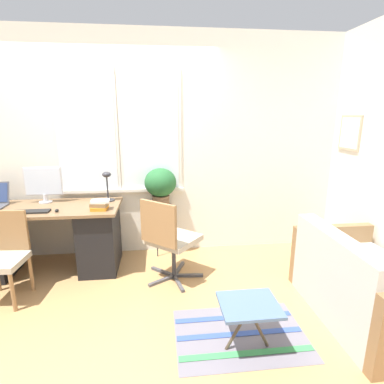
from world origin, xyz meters
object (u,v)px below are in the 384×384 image
at_px(couch_loveseat, 365,288).
at_px(keyboard, 31,212).
at_px(office_chair_swivel, 169,238).
at_px(plant_stand, 161,211).
at_px(monitor, 44,183).
at_px(potted_plant, 160,184).
at_px(desk_chair_wooden, 4,255).
at_px(book_stack, 100,205).
at_px(folding_stool, 249,307).
at_px(desk_lamp, 107,183).
at_px(mouse, 57,210).

bearing_deg(couch_loveseat, keyboard, 72.01).
distance_m(office_chair_swivel, plant_stand, 0.70).
xyz_separation_m(monitor, potted_plant, (1.33, 0.11, -0.07)).
bearing_deg(monitor, desk_chair_wooden, -103.92).
height_order(desk_chair_wooden, plant_stand, desk_chair_wooden).
relative_size(book_stack, couch_loveseat, 0.16).
xyz_separation_m(potted_plant, folding_stool, (0.62, -1.73, -0.56)).
height_order(desk_chair_wooden, office_chair_swivel, office_chair_swivel).
relative_size(desk_lamp, office_chair_swivel, 0.38).
xyz_separation_m(monitor, desk_chair_wooden, (-0.17, -0.71, -0.53)).
bearing_deg(mouse, monitor, 122.33).
bearing_deg(monitor, mouse, -57.67).
xyz_separation_m(keyboard, office_chair_swivel, (1.42, -0.22, -0.27)).
distance_m(book_stack, folding_stool, 1.86).
relative_size(keyboard, plant_stand, 0.58).
height_order(keyboard, folding_stool, keyboard).
xyz_separation_m(keyboard, potted_plant, (1.35, 0.47, 0.15)).
height_order(desk_lamp, book_stack, desk_lamp).
xyz_separation_m(monitor, folding_stool, (1.95, -1.62, -0.63)).
bearing_deg(desk_lamp, book_stack, -95.84).
bearing_deg(monitor, potted_plant, 4.55).
distance_m(desk_lamp, plant_stand, 0.75).
bearing_deg(desk_chair_wooden, folding_stool, -18.76).
bearing_deg(desk_lamp, potted_plant, 10.09).
bearing_deg(folding_stool, couch_loveseat, 12.75).
relative_size(monitor, folding_stool, 0.96).
bearing_deg(folding_stool, keyboard, 147.54).
bearing_deg(mouse, office_chair_swivel, -9.92).
bearing_deg(desk_chair_wooden, office_chair_swivel, 9.06).
relative_size(couch_loveseat, folding_stool, 3.01).
distance_m(couch_loveseat, folding_stool, 1.15).
distance_m(keyboard, mouse, 0.27).
height_order(mouse, desk_chair_wooden, desk_chair_wooden).
bearing_deg(potted_plant, couch_loveseat, -40.36).
relative_size(monitor, keyboard, 1.11).
bearing_deg(potted_plant, office_chair_swivel, -84.01).
bearing_deg(book_stack, potted_plant, 34.79).
distance_m(monitor, desk_chair_wooden, 0.90).
relative_size(office_chair_swivel, plant_stand, 1.43).
xyz_separation_m(office_chair_swivel, couch_loveseat, (1.67, -0.79, -0.21)).
bearing_deg(book_stack, keyboard, -178.49).
xyz_separation_m(book_stack, couch_loveseat, (2.39, -1.02, -0.53)).
bearing_deg(mouse, desk_chair_wooden, -141.90).
height_order(office_chair_swivel, folding_stool, office_chair_swivel).
relative_size(mouse, office_chair_swivel, 0.07).
height_order(keyboard, office_chair_swivel, office_chair_swivel).
bearing_deg(folding_stool, desk_chair_wooden, 156.64).
bearing_deg(couch_loveseat, book_stack, 66.87).
relative_size(mouse, book_stack, 0.31).
height_order(couch_loveseat, folding_stool, couch_loveseat).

